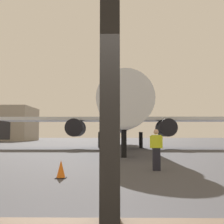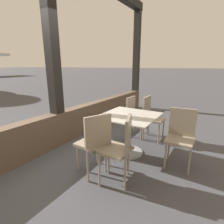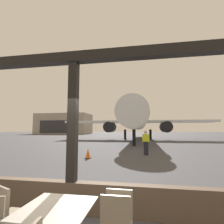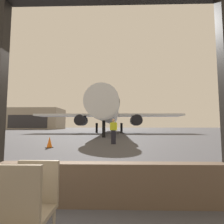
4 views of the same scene
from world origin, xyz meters
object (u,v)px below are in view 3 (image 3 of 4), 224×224
cafe_chair_window_left (8,211)px  distant_hangar (64,124)px  traffic_cone (88,154)px  cafe_chair_aisle_right (118,217)px  ground_crew_worker (146,142)px  airplane (137,120)px

cafe_chair_window_left → distant_hangar: (-32.84, 71.33, 3.85)m
cafe_chair_window_left → traffic_cone: bearing=99.5°
cafe_chair_aisle_right → distant_hangar: (-34.52, 71.18, 3.87)m
ground_crew_worker → traffic_cone: bearing=-149.2°
cafe_chair_window_left → airplane: (1.08, 29.88, 3.00)m
cafe_chair_aisle_right → ground_crew_worker: 10.29m
cafe_chair_window_left → airplane: size_ratio=0.03×
airplane → distant_hangar: airplane is taller
cafe_chair_aisle_right → distant_hangar: size_ratio=0.04×
cafe_chair_window_left → traffic_cone: (-1.38, 8.26, -0.27)m
cafe_chair_aisle_right → ground_crew_worker: bearing=86.8°
airplane → distant_hangar: 53.57m
airplane → traffic_cone: airplane is taller
cafe_chair_window_left → cafe_chair_aisle_right: size_ratio=1.05×
ground_crew_worker → distant_hangar: size_ratio=0.08×
airplane → cafe_chair_aisle_right: bearing=-88.8°
cafe_chair_window_left → airplane: 30.05m
distant_hangar → traffic_cone: bearing=-63.5°
cafe_chair_window_left → cafe_chair_aisle_right: cafe_chair_window_left is taller
cafe_chair_aisle_right → airplane: size_ratio=0.03×
cafe_chair_aisle_right → airplane: (-0.60, 29.72, 3.02)m
cafe_chair_aisle_right → traffic_cone: (-3.05, 8.11, -0.25)m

